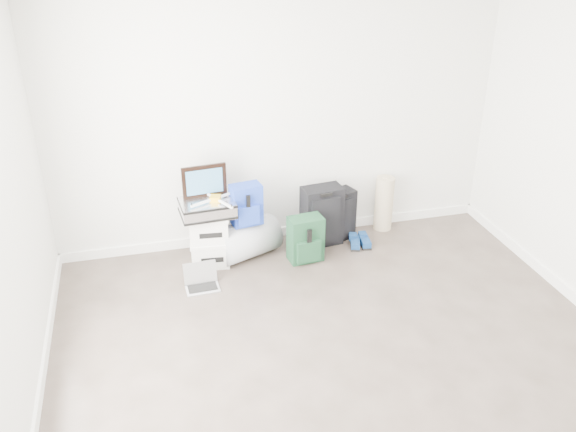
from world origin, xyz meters
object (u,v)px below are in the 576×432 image
object	(u,v)px
boxes_stack	(209,239)
carry_on	(338,215)
briefcase	(207,208)
large_suitcase	(322,216)
laptop	(202,282)
duffel_bag	(247,239)

from	to	relation	value
boxes_stack	carry_on	bearing A→B (deg)	12.91
briefcase	large_suitcase	distance (m)	1.22
carry_on	laptop	xyz separation A→B (m)	(-1.51, -0.56, -0.22)
carry_on	briefcase	bearing A→B (deg)	169.45
large_suitcase	laptop	distance (m)	1.44
boxes_stack	carry_on	xyz separation A→B (m)	(1.37, 0.17, 0.00)
briefcase	boxes_stack	bearing A→B (deg)	0.00
boxes_stack	briefcase	distance (m)	0.34
briefcase	carry_on	xyz separation A→B (m)	(1.37, 0.17, -0.34)
boxes_stack	carry_on	world-z (taller)	carry_on
duffel_bag	laptop	bearing A→B (deg)	-162.02
duffel_bag	briefcase	bearing A→B (deg)	164.91
large_suitcase	boxes_stack	bearing A→B (deg)	179.37
duffel_bag	large_suitcase	world-z (taller)	large_suitcase
boxes_stack	duffel_bag	xyz separation A→B (m)	(0.38, 0.05, -0.08)
carry_on	boxes_stack	bearing A→B (deg)	169.45
briefcase	large_suitcase	size ratio (longest dim) A/B	0.79
boxes_stack	laptop	world-z (taller)	boxes_stack
boxes_stack	carry_on	distance (m)	1.38
boxes_stack	briefcase	xyz separation A→B (m)	(0.00, 0.00, 0.34)
carry_on	laptop	distance (m)	1.63
laptop	boxes_stack	bearing A→B (deg)	68.43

